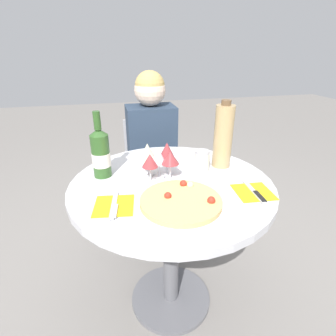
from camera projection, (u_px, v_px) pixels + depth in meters
name	position (u px, v px, depth m)	size (l,w,h in m)	color
ground_plane	(171.00, 298.00, 1.52)	(12.00, 12.00, 0.00)	gray
dining_table	(171.00, 209.00, 1.26)	(0.92, 0.92, 0.77)	slate
chair_behind_diner	(151.00, 175.00, 2.05)	(0.36, 0.36, 0.83)	#ADADB2
seated_diner	(154.00, 165.00, 1.88)	(0.33, 0.47, 1.19)	#28384C
pizza_large	(181.00, 201.00, 1.02)	(0.32, 0.32, 0.04)	#DBB26B
wine_bottle	(101.00, 153.00, 1.20)	(0.08, 0.08, 0.31)	#2D5623
tall_carafe	(223.00, 136.00, 1.29)	(0.09, 0.09, 0.33)	tan
sugar_shaker	(202.00, 160.00, 1.29)	(0.07, 0.07, 0.10)	silver
wine_glass_front_left	(150.00, 161.00, 1.16)	(0.07, 0.07, 0.13)	silver
wine_glass_back_right	(167.00, 151.00, 1.22)	(0.07, 0.07, 0.16)	silver
wine_glass_center	(159.00, 157.00, 1.19)	(0.07, 0.07, 0.14)	silver
wine_glass_back_left	(147.00, 153.00, 1.21)	(0.08, 0.08, 0.16)	silver
wine_glass_front_right	(170.00, 158.00, 1.17)	(0.08, 0.08, 0.14)	silver
place_setting_left	(114.00, 206.00, 1.00)	(0.17, 0.19, 0.01)	gold
place_setting_right	(254.00, 192.00, 1.10)	(0.16, 0.19, 0.01)	gold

